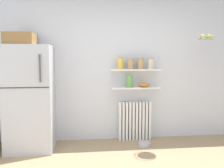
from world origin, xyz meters
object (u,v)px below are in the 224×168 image
storage_jar_1 (130,64)px  storage_jar_2 (141,63)px  storage_jar_3 (151,63)px  pet_food_bowl (144,144)px  vase (130,82)px  radiator (135,121)px  shelf_bowl (144,85)px  storage_jar_0 (120,63)px  hanging_fruit_basket (206,37)px  refrigerator (30,95)px

storage_jar_1 → storage_jar_2: size_ratio=0.89×
storage_jar_3 → pet_food_bowl: (-0.17, -0.29, -1.35)m
vase → storage_jar_1: bearing=0.0°
storage_jar_2 → vase: (-0.19, 0.00, -0.32)m
radiator → storage_jar_1: bearing=-161.6°
storage_jar_2 → shelf_bowl: size_ratio=1.12×
radiator → storage_jar_3: bearing=-6.3°
storage_jar_0 → radiator: bearing=6.3°
hanging_fruit_basket → pet_food_bowl: bearing=179.5°
storage_jar_0 → shelf_bowl: bearing=0.0°
refrigerator → shelf_bowl: (1.92, 0.21, 0.12)m
radiator → hanging_fruit_basket: hanging_fruit_basket is taller
shelf_bowl → pet_food_bowl: 1.02m
pet_food_bowl → storage_jar_3: bearing=60.0°
refrigerator → storage_jar_0: refrigerator is taller
shelf_bowl → pet_food_bowl: bearing=-101.8°
shelf_bowl → storage_jar_3: bearing=0.0°
storage_jar_1 → hanging_fruit_basket: size_ratio=0.55×
radiator → storage_jar_3: (0.27, -0.03, 1.03)m
refrigerator → pet_food_bowl: bearing=-2.4°
vase → storage_jar_2: bearing=0.0°
storage_jar_2 → vase: storage_jar_2 is taller
storage_jar_1 → storage_jar_2: 0.18m
storage_jar_3 → vase: storage_jar_3 is taller
storage_jar_3 → pet_food_bowl: size_ratio=0.95×
pet_food_bowl → storage_jar_1: bearing=123.5°
radiator → pet_food_bowl: (0.10, -0.32, -0.32)m
radiator → vase: size_ratio=3.41×
radiator → pet_food_bowl: bearing=-72.3°
radiator → vase: (-0.10, -0.03, 0.71)m
hanging_fruit_basket → storage_jar_3: bearing=160.4°
shelf_bowl → refrigerator: bearing=-173.6°
radiator → storage_jar_2: (0.09, -0.03, 1.03)m
storage_jar_2 → radiator: bearing=161.6°
storage_jar_2 → pet_food_bowl: storage_jar_2 is taller
refrigerator → storage_jar_0: (1.48, 0.21, 0.50)m
radiator → storage_jar_0: storage_jar_0 is taller
radiator → storage_jar_1: storage_jar_1 is taller
radiator → storage_jar_2: size_ratio=3.38×
radiator → shelf_bowl: 0.68m
vase → hanging_fruit_basket: hanging_fruit_basket is taller
storage_jar_2 → shelf_bowl: storage_jar_2 is taller
storage_jar_3 → shelf_bowl: bearing=-180.0°
storage_jar_2 → hanging_fruit_basket: (1.02, -0.30, 0.43)m
refrigerator → radiator: refrigerator is taller
storage_jar_2 → pet_food_bowl: 1.38m
refrigerator → storage_jar_1: size_ratio=10.18×
pet_food_bowl → radiator: bearing=107.7°
vase → pet_food_bowl: size_ratio=0.96×
radiator → storage_jar_0: 1.07m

